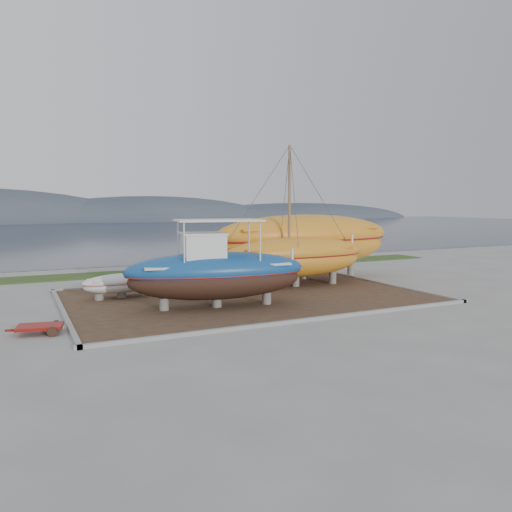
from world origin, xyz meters
name	(u,v)px	position (x,y,z in m)	size (l,w,h in m)	color
ground	(284,312)	(0.00, 0.00, 0.00)	(140.00, 140.00, 0.00)	gray
dirt_patch	(247,297)	(0.00, 4.00, 0.03)	(18.00, 12.00, 0.06)	#422D1E
curb_frame	(247,296)	(0.00, 4.00, 0.07)	(18.60, 12.60, 0.15)	gray
grass_strip	(181,270)	(0.00, 15.50, 0.04)	(44.00, 3.00, 0.08)	#284219
sea	(84,232)	(0.00, 70.00, 0.00)	(260.00, 100.00, 0.04)	black
mountain_ridge	(58,221)	(0.00, 125.00, 0.00)	(200.00, 36.00, 20.00)	#333D49
blue_caique	(217,264)	(-2.44, 2.10, 2.12)	(8.58, 2.68, 4.13)	navy
white_dinghy	(121,286)	(-6.03, 6.46, 0.67)	(4.07, 1.53, 1.22)	silver
orange_sailboat	(296,217)	(3.90, 5.54, 4.15)	(8.83, 2.60, 8.18)	orange
orange_bare_hull	(305,248)	(5.92, 7.82, 2.08)	(12.34, 3.70, 4.04)	orange
red_trailer	(40,329)	(-10.20, 0.68, 0.17)	(2.43, 1.21, 0.34)	maroon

